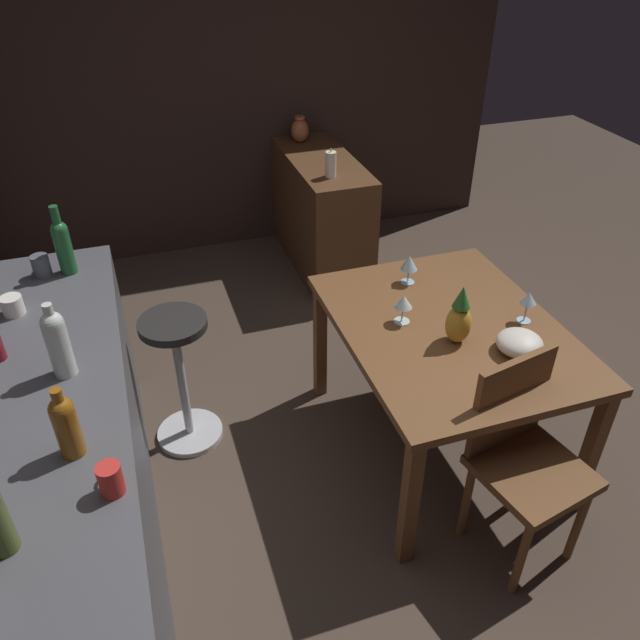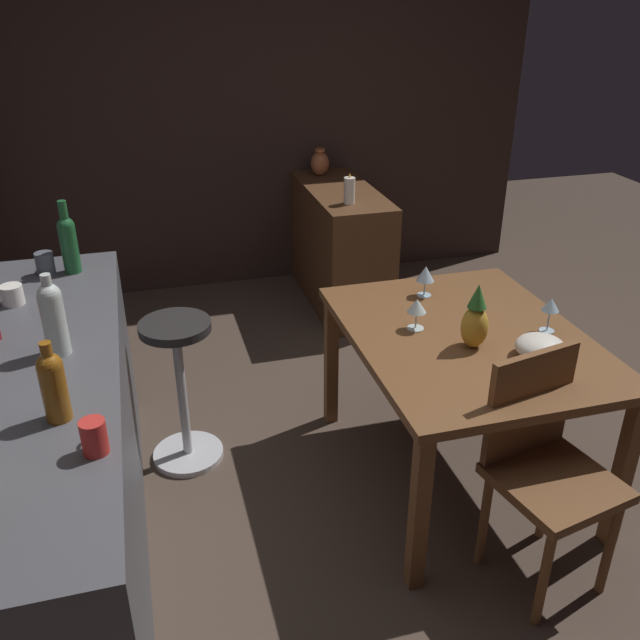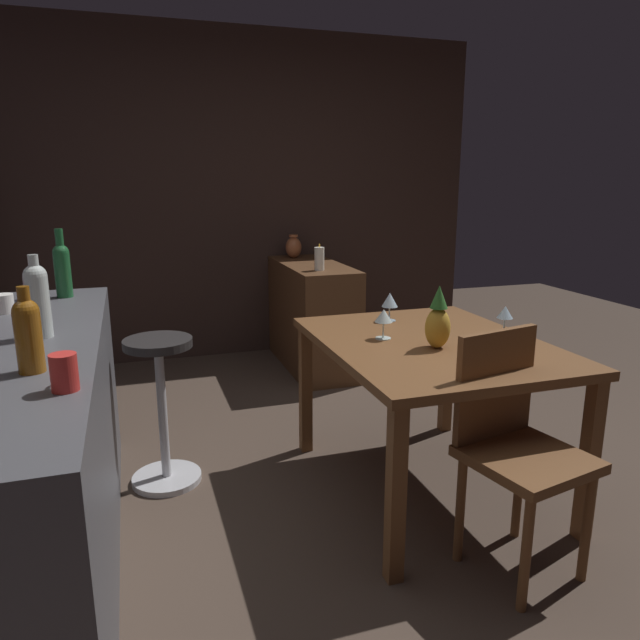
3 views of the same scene
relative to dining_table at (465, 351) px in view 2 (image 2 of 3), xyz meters
name	(u,v)px [view 2 (image 2 of 3)]	position (x,y,z in m)	size (l,w,h in m)	color
ground_plane	(395,481)	(0.01, 0.28, -0.66)	(9.00, 9.00, 0.00)	#47382D
wall_side_right	(230,104)	(2.56, 0.58, 0.64)	(0.10, 4.40, 2.60)	#33231E
dining_table	(465,351)	(0.00, 0.00, 0.00)	(1.23, 0.96, 0.74)	brown
kitchen_counter	(52,471)	(-0.09, 1.71, -0.21)	(2.10, 0.60, 0.90)	#4C4C51
sideboard_cabinet	(340,247)	(1.97, -0.05, -0.25)	(1.10, 0.44, 0.82)	#56351E
chair_near_window	(544,463)	(-0.59, -0.04, -0.15)	(0.47, 0.47, 0.91)	brown
bar_stool	(181,388)	(0.45, 1.19, -0.27)	(0.34, 0.34, 0.73)	#262323
wine_glass_left	(551,306)	(-0.07, -0.34, 0.20)	(0.07, 0.07, 0.15)	silver
wine_glass_right	(417,307)	(0.10, 0.19, 0.19)	(0.08, 0.08, 0.14)	silver
wine_glass_center	(426,274)	(0.40, 0.02, 0.19)	(0.08, 0.08, 0.15)	silver
pineapple_centerpiece	(475,320)	(-0.11, 0.03, 0.20)	(0.11, 0.11, 0.28)	gold
fruit_bowl	(540,347)	(-0.26, -0.18, 0.13)	(0.20, 0.20, 0.09)	beige
wine_bottle_green	(68,241)	(0.74, 1.59, 0.39)	(0.08, 0.08, 0.33)	#1E592D
wine_bottle_clear	(53,316)	(-0.02, 1.61, 0.39)	(0.08, 0.08, 0.30)	silver
wine_bottle_amber	(53,383)	(-0.44, 1.58, 0.37)	(0.08, 0.08, 0.26)	#8C5114
cup_white	(12,295)	(0.46, 1.81, 0.29)	(0.12, 0.09, 0.08)	white
cup_slate	(45,263)	(0.75, 1.71, 0.30)	(0.11, 0.08, 0.10)	#515660
cup_red	(94,437)	(-0.64, 1.47, 0.30)	(0.11, 0.07, 0.10)	red
pillar_candle_tall	(349,191)	(1.64, 0.00, 0.25)	(0.07, 0.07, 0.19)	white
vase_copper	(320,163)	(2.34, 0.00, 0.25)	(0.13, 0.13, 0.19)	#B26038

